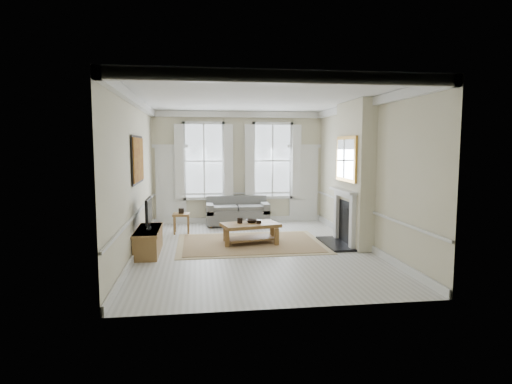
{
  "coord_description": "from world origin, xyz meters",
  "views": [
    {
      "loc": [
        -1.25,
        -9.48,
        2.35
      ],
      "look_at": [
        0.14,
        0.65,
        1.25
      ],
      "focal_mm": 30.0,
      "sensor_mm": 36.0,
      "label": 1
    }
  ],
  "objects": [
    {
      "name": "back_wall",
      "position": [
        0.0,
        3.6,
        1.7
      ],
      "size": [
        5.2,
        0.0,
        5.2
      ],
      "primitive_type": "plane",
      "rotation": [
        1.57,
        0.0,
        0.0
      ],
      "color": "beige",
      "rests_on": "floor"
    },
    {
      "name": "tv",
      "position": [
        -2.32,
        -0.03,
        0.94
      ],
      "size": [
        0.08,
        0.9,
        0.68
      ],
      "color": "black",
      "rests_on": "tv_stand"
    },
    {
      "name": "rug",
      "position": [
        -0.01,
        0.59,
        0.01
      ],
      "size": [
        3.5,
        2.6,
        0.02
      ],
      "primitive_type": "cube",
      "color": "#94754C",
      "rests_on": "floor"
    },
    {
      "name": "left_wall",
      "position": [
        -2.6,
        0.0,
        1.7
      ],
      "size": [
        0.0,
        7.2,
        7.2
      ],
      "primitive_type": "plane",
      "rotation": [
        1.57,
        0.0,
        1.57
      ],
      "color": "beige",
      "rests_on": "floor"
    },
    {
      "name": "floor",
      "position": [
        0.0,
        0.0,
        0.0
      ],
      "size": [
        7.2,
        7.2,
        0.0
      ],
      "primitive_type": "plane",
      "color": "#B7B5AD",
      "rests_on": "ground"
    },
    {
      "name": "mirror",
      "position": [
        2.21,
        0.2,
        2.05
      ],
      "size": [
        0.06,
        1.26,
        1.06
      ],
      "primitive_type": "cube",
      "color": "gold",
      "rests_on": "chimney_breast"
    },
    {
      "name": "ceramic_pot_b",
      "position": [
        0.19,
        0.54,
        0.54
      ],
      "size": [
        0.12,
        0.12,
        0.09
      ],
      "primitive_type": "cylinder",
      "color": "black",
      "rests_on": "coffee_table"
    },
    {
      "name": "door_left",
      "position": [
        -2.05,
        3.56,
        1.15
      ],
      "size": [
        0.9,
        0.08,
        2.3
      ],
      "primitive_type": "cube",
      "color": "silver",
      "rests_on": "floor"
    },
    {
      "name": "window_left",
      "position": [
        -1.05,
        3.55,
        1.9
      ],
      "size": [
        1.26,
        0.2,
        2.2
      ],
      "primitive_type": null,
      "color": "#B2BCC6",
      "rests_on": "back_wall"
    },
    {
      "name": "sofa",
      "position": [
        -0.09,
        3.11,
        0.36
      ],
      "size": [
        1.84,
        0.89,
        0.86
      ],
      "color": "#575755",
      "rests_on": "floor"
    },
    {
      "name": "fireplace",
      "position": [
        2.2,
        0.2,
        0.73
      ],
      "size": [
        0.21,
        1.45,
        1.33
      ],
      "color": "silver",
      "rests_on": "floor"
    },
    {
      "name": "ceramic_pot_a",
      "position": [
        -0.26,
        0.64,
        0.57
      ],
      "size": [
        0.13,
        0.13,
        0.13
      ],
      "primitive_type": "cylinder",
      "color": "black",
      "rests_on": "coffee_table"
    },
    {
      "name": "tv_stand",
      "position": [
        -2.34,
        -0.03,
        0.27
      ],
      "size": [
        0.49,
        1.53,
        0.55
      ],
      "primitive_type": "cube",
      "color": "brown",
      "rests_on": "floor"
    },
    {
      "name": "coffee_table",
      "position": [
        -0.01,
        0.59,
        0.42
      ],
      "size": [
        1.47,
        1.06,
        0.5
      ],
      "rotation": [
        0.0,
        0.0,
        0.23
      ],
      "color": "brown",
      "rests_on": "rug"
    },
    {
      "name": "chimney_breast",
      "position": [
        2.43,
        0.2,
        1.7
      ],
      "size": [
        0.35,
        1.7,
        3.38
      ],
      "primitive_type": "cube",
      "color": "beige",
      "rests_on": "floor"
    },
    {
      "name": "side_table",
      "position": [
        -1.7,
        2.09,
        0.43
      ],
      "size": [
        0.47,
        0.47,
        0.54
      ],
      "rotation": [
        0.0,
        0.0,
        -0.06
      ],
      "color": "brown",
      "rests_on": "floor"
    },
    {
      "name": "ceiling",
      "position": [
        0.0,
        0.0,
        3.4
      ],
      "size": [
        7.2,
        7.2,
        0.0
      ],
      "primitive_type": "plane",
      "rotation": [
        3.14,
        0.0,
        0.0
      ],
      "color": "white",
      "rests_on": "back_wall"
    },
    {
      "name": "bowl",
      "position": [
        0.04,
        0.69,
        0.54
      ],
      "size": [
        0.36,
        0.36,
        0.07
      ],
      "primitive_type": "imported",
      "rotation": [
        0.0,
        0.0,
        -0.25
      ],
      "color": "black",
      "rests_on": "coffee_table"
    },
    {
      "name": "door_right",
      "position": [
        2.05,
        3.56,
        1.15
      ],
      "size": [
        0.9,
        0.08,
        2.3
      ],
      "primitive_type": "cube",
      "color": "silver",
      "rests_on": "floor"
    },
    {
      "name": "window_right",
      "position": [
        1.05,
        3.55,
        1.9
      ],
      "size": [
        1.26,
        0.2,
        2.2
      ],
      "primitive_type": null,
      "color": "#B2BCC6",
      "rests_on": "back_wall"
    },
    {
      "name": "right_wall",
      "position": [
        2.6,
        0.0,
        1.7
      ],
      "size": [
        0.0,
        7.2,
        7.2
      ],
      "primitive_type": "plane",
      "rotation": [
        1.57,
        0.0,
        -1.57
      ],
      "color": "beige",
      "rests_on": "floor"
    },
    {
      "name": "painting",
      "position": [
        -2.56,
        0.3,
        2.05
      ],
      "size": [
        0.05,
        1.66,
        1.06
      ],
      "primitive_type": "cube",
      "color": "#AD751D",
      "rests_on": "left_wall"
    },
    {
      "name": "hearth",
      "position": [
        2.0,
        0.2,
        0.03
      ],
      "size": [
        0.55,
        1.5,
        0.05
      ],
      "primitive_type": "cube",
      "color": "black",
      "rests_on": "floor"
    }
  ]
}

